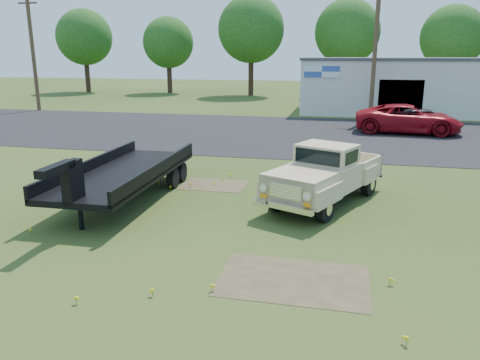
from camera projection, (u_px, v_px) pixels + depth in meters
name	position (u px, v px, depth m)	size (l,w,h in m)	color
ground	(250.00, 224.00, 12.58)	(140.00, 140.00, 0.00)	#284215
asphalt_lot	(303.00, 134.00, 26.70)	(90.00, 14.00, 0.02)	black
dirt_patch_a	(293.00, 280.00, 9.43)	(3.00, 2.00, 0.01)	#473D26
dirt_patch_b	(214.00, 185.00, 16.30)	(2.20, 1.60, 0.01)	#473D26
commercial_building	(396.00, 85.00, 36.17)	(14.20, 8.20, 4.15)	#BBBCB7
utility_pole_west	(33.00, 52.00, 36.78)	(1.60, 0.30, 9.00)	#4E3B24
utility_pole_mid	(375.00, 51.00, 31.24)	(1.60, 0.30, 9.00)	#4E3B24
treeline_a	(84.00, 37.00, 54.56)	(6.40, 6.40, 9.52)	#352118
treeline_b	(168.00, 43.00, 53.54)	(5.76, 5.76, 8.57)	#352118
treeline_c	(251.00, 29.00, 49.67)	(7.04, 7.04, 10.47)	#352118
treeline_d	(347.00, 32.00, 48.56)	(6.72, 6.72, 10.00)	#352118
treeline_e	(453.00, 37.00, 45.18)	(6.08, 6.08, 9.04)	#352118
vintage_pickup_truck	(326.00, 174.00, 14.13)	(1.96, 5.03, 1.83)	#CAB387
flatbed_trailer	(124.00, 169.00, 14.47)	(2.36, 7.09, 1.93)	black
red_pickup	(408.00, 119.00, 26.74)	(2.70, 5.85, 1.63)	maroon
dark_sedan	(424.00, 119.00, 27.60)	(1.61, 4.00, 1.36)	black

